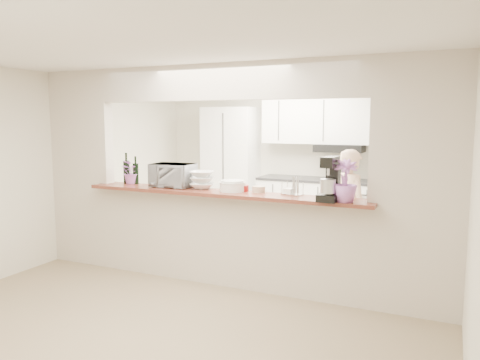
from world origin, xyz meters
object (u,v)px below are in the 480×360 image
Objects in this scene: refrigerator at (429,191)px; person at (351,210)px; stand_mixer at (330,181)px; toaster_oven at (173,175)px.

refrigerator is 1.69m from person.
stand_mixer is 1.43m from person.
refrigerator is at bearing 40.69° from toaster_oven.
stand_mixer reaches higher than toaster_oven.
toaster_oven is at bearing -136.61° from refrigerator.
stand_mixer is (1.95, -0.19, 0.06)m from toaster_oven.
stand_mixer is at bearing -106.01° from refrigerator.
refrigerator reaches higher than stand_mixer.
refrigerator reaches higher than person.
person is at bearing 28.29° from toaster_oven.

